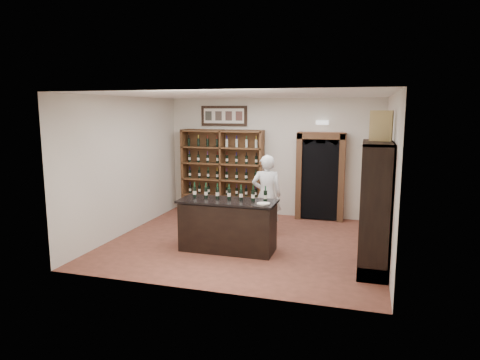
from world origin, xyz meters
name	(u,v)px	position (x,y,z in m)	size (l,w,h in m)	color
floor	(246,242)	(0.00, 0.00, 0.00)	(5.50, 5.50, 0.00)	brown
ceiling	(246,95)	(0.00, 0.00, 3.00)	(5.50, 5.50, 0.00)	white
wall_back	(272,157)	(0.00, 2.50, 1.50)	(5.50, 0.04, 3.00)	beige
wall_left	(126,166)	(-2.75, 0.00, 1.50)	(0.04, 5.00, 3.00)	beige
wall_right	(390,177)	(2.75, 0.00, 1.50)	(0.04, 5.00, 3.00)	beige
wine_shelf	(223,172)	(-1.30, 2.33, 1.10)	(2.20, 0.38, 2.20)	brown
framed_picture	(224,116)	(-1.30, 2.47, 2.55)	(1.25, 0.04, 0.52)	black
arched_doorway	(320,174)	(1.25, 2.33, 1.14)	(1.17, 0.35, 2.17)	black
emergency_light	(322,123)	(1.25, 2.42, 2.40)	(0.30, 0.10, 0.10)	white
tasting_counter	(228,226)	(-0.20, -0.60, 0.49)	(1.88, 0.78, 1.00)	black
counter_bottle_0	(195,192)	(-0.92, -0.51, 1.11)	(0.07, 0.07, 0.30)	black
counter_bottle_1	(206,192)	(-0.68, -0.51, 1.11)	(0.07, 0.07, 0.30)	black
counter_bottle_2	(217,193)	(-0.44, -0.51, 1.11)	(0.07, 0.07, 0.30)	black
counter_bottle_3	(229,194)	(-0.20, -0.51, 1.11)	(0.07, 0.07, 0.30)	black
counter_bottle_4	(241,194)	(0.04, -0.51, 1.11)	(0.07, 0.07, 0.30)	black
counter_bottle_5	(253,195)	(0.28, -0.51, 1.11)	(0.07, 0.07, 0.30)	black
counter_bottle_6	(265,196)	(0.52, -0.51, 1.11)	(0.07, 0.07, 0.30)	black
side_cabinet	(376,228)	(2.52, -0.90, 0.75)	(0.48, 1.20, 2.20)	black
shopkeeper	(267,195)	(0.27, 0.67, 0.88)	(0.64, 0.42, 1.76)	white
plate	(263,204)	(0.54, -0.74, 1.01)	(0.24, 0.24, 0.02)	silver
wine_crate	(381,126)	(2.53, -0.71, 2.45)	(0.36, 0.15, 0.50)	tan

